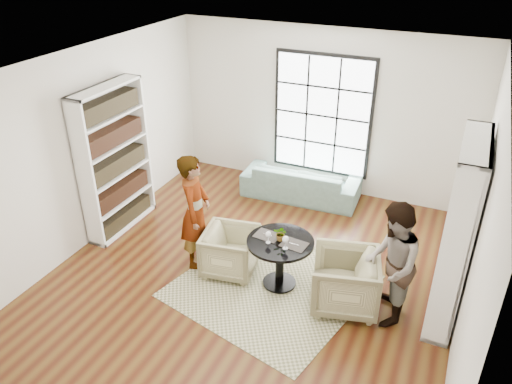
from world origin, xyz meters
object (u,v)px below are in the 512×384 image
at_px(pedestal_table, 280,253).
at_px(person_left, 195,212).
at_px(person_right, 391,264).
at_px(flower_centerpiece, 281,234).
at_px(wine_glass_left, 268,235).
at_px(sofa, 301,182).
at_px(armchair_right, 345,281).
at_px(armchair_left, 230,251).
at_px(wine_glass_right, 286,240).

height_order(pedestal_table, person_left, person_left).
bearing_deg(person_right, flower_centerpiece, -104.09).
bearing_deg(pedestal_table, wine_glass_left, -142.19).
bearing_deg(flower_centerpiece, person_left, -178.81).
bearing_deg(sofa, armchair_right, 117.52).
bearing_deg(wine_glass_left, armchair_left, 170.95).
relative_size(person_right, flower_centerpiece, 8.07).
distance_m(armchair_right, wine_glass_right, 0.94).
bearing_deg(armchair_right, sofa, -163.92).
relative_size(person_right, wine_glass_left, 9.47).
distance_m(armchair_left, armchair_right, 1.69).
bearing_deg(wine_glass_left, flower_centerpiece, 44.03).
distance_m(sofa, flower_centerpiece, 2.64).
xyz_separation_m(pedestal_table, flower_centerpiece, (-0.00, 0.02, 0.30)).
xyz_separation_m(pedestal_table, sofa, (-0.59, 2.54, -0.22)).
xyz_separation_m(sofa, wine_glass_left, (0.46, -2.64, 0.55)).
bearing_deg(pedestal_table, person_right, -2.04).
height_order(sofa, armchair_right, armchair_right).
relative_size(sofa, armchair_left, 2.81).
distance_m(armchair_left, person_right, 2.29).
bearing_deg(wine_glass_right, flower_centerpiece, 128.36).
relative_size(person_left, flower_centerpiece, 8.51).
distance_m(wine_glass_right, flower_centerpiece, 0.21).
xyz_separation_m(sofa, person_left, (-0.72, -2.54, 0.57)).
bearing_deg(armchair_right, wine_glass_left, -101.53).
bearing_deg(pedestal_table, armchair_left, -179.62).
bearing_deg(wine_glass_left, armchair_right, 2.80).
xyz_separation_m(person_left, wine_glass_right, (1.44, -0.13, -0.00)).
bearing_deg(sofa, person_right, 125.75).
relative_size(person_left, person_right, 1.05).
relative_size(wine_glass_left, flower_centerpiece, 0.85).
bearing_deg(wine_glass_right, armchair_right, 6.15).
distance_m(armchair_right, person_right, 0.70).
height_order(armchair_left, flower_centerpiece, flower_centerpiece).
relative_size(pedestal_table, person_right, 0.55).
bearing_deg(sofa, wine_glass_right, 102.06).
distance_m(armchair_left, person_left, 0.77).
relative_size(armchair_left, flower_centerpiece, 3.66).
distance_m(person_right, flower_centerpiece, 1.49).
relative_size(person_right, wine_glass_right, 8.66).
bearing_deg(armchair_left, sofa, -13.39).
distance_m(person_left, wine_glass_right, 1.44).
xyz_separation_m(sofa, flower_centerpiece, (0.59, -2.52, 0.53)).
xyz_separation_m(sofa, person_right, (2.07, -2.59, 0.52)).
relative_size(sofa, wine_glass_left, 12.09).
height_order(sofa, person_right, person_right).
bearing_deg(flower_centerpiece, wine_glass_left, -135.97).
bearing_deg(sofa, person_left, 71.27).
relative_size(wine_glass_right, flower_centerpiece, 0.93).
bearing_deg(person_left, sofa, -32.71).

